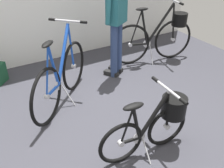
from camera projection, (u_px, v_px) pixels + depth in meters
ground_plane at (117, 130)px, 3.01m from camera, size 6.16×6.16×0.00m
folding_bike_foreground at (156, 122)px, 2.59m from camera, size 1.05×0.53×0.74m
display_bike_left at (159, 35)px, 4.42m from camera, size 1.52×0.53×1.07m
display_bike_right at (61, 77)px, 3.31m from camera, size 1.12×1.11×1.06m
visitor_near_wall at (116, 11)px, 3.68m from camera, size 0.46×0.38×1.78m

